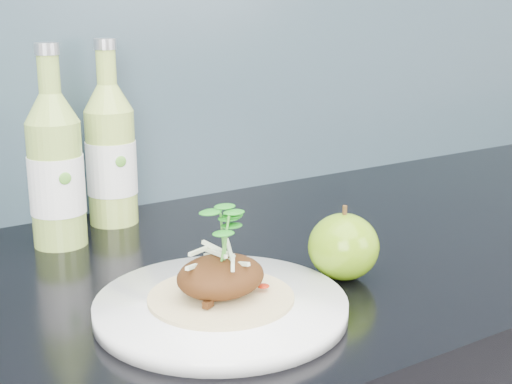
# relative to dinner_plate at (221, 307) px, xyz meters

# --- Properties ---
(dinner_plate) EXTENTS (0.28, 0.28, 0.02)m
(dinner_plate) POSITION_rel_dinner_plate_xyz_m (0.00, 0.00, 0.00)
(dinner_plate) COLOR white
(dinner_plate) RESTS_ON kitchen_counter
(pork_taco) EXTENTS (0.14, 0.14, 0.10)m
(pork_taco) POSITION_rel_dinner_plate_xyz_m (0.00, -0.00, 0.04)
(pork_taco) COLOR tan
(pork_taco) RESTS_ON dinner_plate
(green_apple) EXTENTS (0.10, 0.10, 0.08)m
(green_apple) POSITION_rel_dinner_plate_xyz_m (0.16, 0.01, 0.03)
(green_apple) COLOR #4E810E
(green_apple) RESTS_ON kitchen_counter
(cider_bottle_left) EXTENTS (0.08, 0.08, 0.25)m
(cider_bottle_left) POSITION_rel_dinner_plate_xyz_m (-0.07, 0.29, 0.09)
(cider_bottle_left) COLOR #93B34A
(cider_bottle_left) RESTS_ON kitchen_counter
(cider_bottle_right) EXTENTS (0.09, 0.09, 0.25)m
(cider_bottle_right) POSITION_rel_dinner_plate_xyz_m (0.03, 0.34, 0.09)
(cider_bottle_right) COLOR #A4C250
(cider_bottle_right) RESTS_ON kitchen_counter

